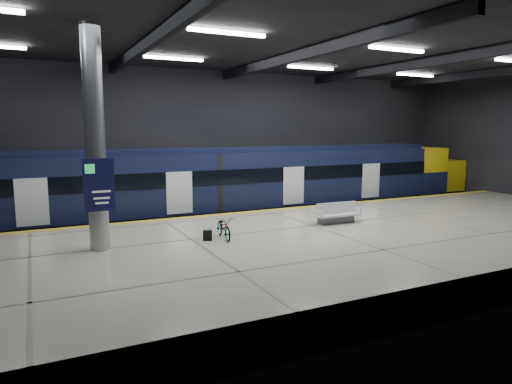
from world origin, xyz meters
TOP-DOWN VIEW (x-y plane):
  - ground at (0.00, 0.00)m, footprint 30.00×30.00m
  - room_shell at (-0.00, 0.00)m, footprint 30.10×16.10m
  - platform at (0.00, -2.50)m, footprint 30.00×11.00m
  - safety_strip at (0.00, 2.75)m, footprint 30.00×0.40m
  - rails at (0.00, 5.50)m, footprint 30.00×1.52m
  - train at (0.92, 5.50)m, footprint 29.40×2.84m
  - bench at (1.10, -0.97)m, footprint 1.92×0.84m
  - bicycle at (-3.95, -1.41)m, footprint 0.68×1.56m
  - pannier_bag at (-4.55, -1.41)m, footprint 0.35×0.28m
  - info_column at (-8.00, -1.03)m, footprint 0.90×0.78m

SIDE VIEW (x-z plane):
  - ground at x=0.00m, z-range 0.00..0.00m
  - rails at x=0.00m, z-range 0.00..0.16m
  - platform at x=0.00m, z-range 0.00..1.10m
  - safety_strip at x=0.00m, z-range 1.10..1.11m
  - pannier_bag at x=-4.55m, z-range 1.10..1.45m
  - bench at x=1.10m, z-range 0.98..1.82m
  - bicycle at x=-3.95m, z-range 1.10..1.89m
  - train at x=0.92m, z-range 0.16..3.95m
  - info_column at x=-8.00m, z-range 1.01..7.91m
  - room_shell at x=0.00m, z-range 1.69..9.74m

